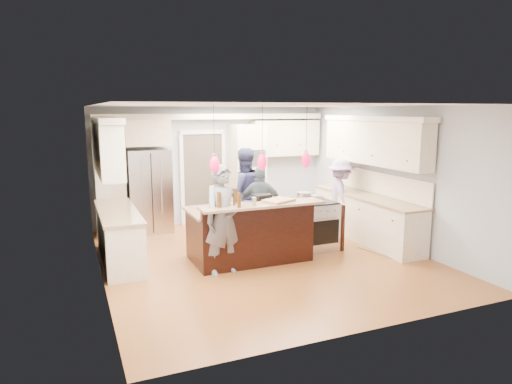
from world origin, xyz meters
The scene contains 23 objects.
ground_plane centered at (0.00, 0.00, 0.00)m, with size 6.00×6.00×0.00m, color #AF6530.
room_shell centered at (0.00, 0.00, 1.82)m, with size 5.54×6.04×2.72m.
refrigerator centered at (-1.55, 2.64, 0.90)m, with size 0.90×0.70×1.80m, color #B7B7BC.
oven_column centered at (0.75, 2.67, 1.15)m, with size 0.72×0.69×2.30m.
back_upper_cabinets centered at (-0.75, 2.76, 1.67)m, with size 5.30×0.61×2.54m.
right_counter_run centered at (2.44, 0.30, 1.06)m, with size 0.64×3.10×2.51m.
left_cabinets centered at (-2.44, 0.80, 1.06)m, with size 0.64×2.30×2.51m.
kitchen_island centered at (-0.25, 0.07, 0.49)m, with size 2.10×1.46×1.12m.
island_range centered at (1.16, 0.15, 0.46)m, with size 0.82×0.71×0.92m.
pendant_lights centered at (-0.25, -0.51, 1.80)m, with size 1.75×0.15×1.03m.
person_bar_end centered at (-0.90, -0.45, 0.89)m, with size 0.65×0.43×1.78m, color slate.
person_far_left centered at (0.19, 1.47, 0.93)m, with size 0.91×0.71×1.86m, color navy.
person_far_right centered at (0.36, 0.97, 0.76)m, with size 0.89×0.37×1.52m, color #475764.
person_range_side centered at (2.25, 1.00, 0.80)m, with size 1.04×0.60×1.61m, color #937EA9.
floor_rug centered at (2.40, -0.58, 0.01)m, with size 0.73×1.07×0.01m, color olive.
water_bottle centered at (-1.09, -0.49, 1.29)m, with size 0.08×0.08×0.34m, color silver.
beer_bottle_a centered at (-1.00, -0.55, 1.24)m, with size 0.06×0.06×0.25m, color #46280C.
beer_bottle_b centered at (-0.71, -0.66, 1.24)m, with size 0.06×0.06×0.23m, color #46280C.
beer_bottle_c centered at (-0.69, -0.44, 1.25)m, with size 0.07×0.07×0.27m, color #46280C.
drink_can centered at (-0.43, -0.60, 1.19)m, with size 0.07×0.07×0.13m, color #B7B7BC.
cutting_board centered at (0.07, -0.47, 1.14)m, with size 0.49×0.35×0.04m, color #AF8350.
pot_large centered at (0.99, 0.34, 1.00)m, with size 0.27×0.27×0.16m, color #B7B7BC.
pot_small centered at (1.18, 0.17, 0.98)m, with size 0.23×0.23×0.11m, color #B7B7BC.
Camera 1 is at (-3.14, -7.20, 2.63)m, focal length 32.00 mm.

